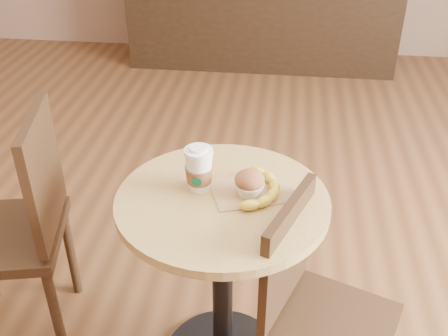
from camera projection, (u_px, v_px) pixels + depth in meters
The scene contains 8 objects.
cafe_table at pixel (222, 256), 1.71m from camera, with size 0.65×0.65×0.75m.
chair_left at pixel (19, 224), 1.86m from camera, with size 0.49×0.49×0.93m.
chair_right at pixel (315, 310), 1.60m from camera, with size 0.46×0.46×0.82m.
service_counter at pixel (263, 2), 4.36m from camera, with size 2.30×0.65×1.04m.
kraft_bag at pixel (251, 190), 1.61m from camera, with size 0.24×0.18×0.00m, color #A47D4F.
coffee_cup at pixel (199, 170), 1.59m from camera, with size 0.09×0.09×0.15m.
muffin at pixel (249, 184), 1.57m from camera, with size 0.09×0.09×0.08m.
banana at pixel (263, 189), 1.59m from camera, with size 0.13×0.24×0.03m, color gold, non-canonical shape.
Camera 1 is at (0.23, -1.26, 1.67)m, focal length 42.00 mm.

